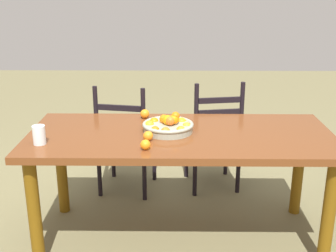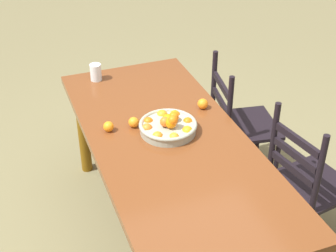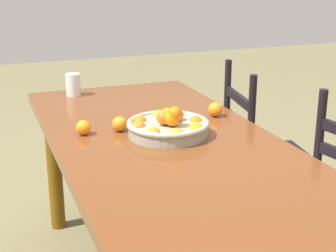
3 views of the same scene
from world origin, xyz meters
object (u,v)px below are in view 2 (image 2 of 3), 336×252
at_px(dining_table, 169,154).
at_px(fruit_bowl, 168,126).
at_px(orange_loose_0, 109,127).
at_px(orange_loose_2, 134,122).
at_px(orange_loose_1, 203,104).
at_px(drinking_glass, 96,72).
at_px(chair_by_cabinet, 239,125).
at_px(chair_near_window, 306,184).

distance_m(dining_table, fruit_bowl, 0.16).
distance_m(orange_loose_0, orange_loose_2, 0.15).
xyz_separation_m(dining_table, orange_loose_1, (-0.26, 0.32, 0.13)).
height_order(orange_loose_2, drinking_glass, drinking_glass).
bearing_deg(dining_table, chair_by_cabinet, 122.27).
distance_m(dining_table, drinking_glass, 0.91).
height_order(orange_loose_1, orange_loose_2, orange_loose_1).
bearing_deg(orange_loose_1, chair_by_cabinet, 116.34).
xyz_separation_m(chair_near_window, orange_loose_0, (-0.51, -1.07, 0.35)).
relative_size(orange_loose_0, drinking_glass, 0.52).
distance_m(dining_table, orange_loose_0, 0.39).
bearing_deg(chair_near_window, orange_loose_2, 52.15).
xyz_separation_m(chair_near_window, orange_loose_2, (-0.50, -0.92, 0.35)).
relative_size(dining_table, chair_near_window, 2.08).
xyz_separation_m(fruit_bowl, orange_loose_2, (-0.12, -0.17, -0.01)).
relative_size(orange_loose_0, orange_loose_1, 0.93).
bearing_deg(fruit_bowl, orange_loose_0, -112.00).
xyz_separation_m(dining_table, drinking_glass, (-0.87, -0.21, 0.15)).
xyz_separation_m(fruit_bowl, orange_loose_0, (-0.13, -0.32, -0.01)).
distance_m(chair_near_window, fruit_bowl, 0.91).
relative_size(dining_table, drinking_glass, 17.07).
bearing_deg(orange_loose_1, drinking_glass, -138.86).
bearing_deg(dining_table, orange_loose_2, -144.49).
bearing_deg(orange_loose_1, orange_loose_2, -83.88).
distance_m(chair_near_window, drinking_glass, 1.57).
relative_size(chair_by_cabinet, drinking_glass, 8.06).
relative_size(orange_loose_2, drinking_glass, 0.53).
xyz_separation_m(fruit_bowl, drinking_glass, (-0.78, -0.24, 0.02)).
distance_m(fruit_bowl, orange_loose_2, 0.21).
relative_size(dining_table, orange_loose_2, 31.92).
height_order(orange_loose_1, drinking_glass, drinking_glass).
distance_m(dining_table, chair_by_cabinet, 0.87).
bearing_deg(orange_loose_2, orange_loose_0, -92.84).
distance_m(orange_loose_2, drinking_glass, 0.67).
xyz_separation_m(orange_loose_0, orange_loose_2, (0.01, 0.15, 0.00)).
relative_size(dining_table, orange_loose_0, 32.56).
xyz_separation_m(chair_near_window, orange_loose_1, (-0.55, -0.45, 0.35)).
bearing_deg(orange_loose_1, chair_near_window, 39.35).
bearing_deg(drinking_glass, orange_loose_1, 41.14).
bearing_deg(orange_loose_2, chair_by_cabinet, 105.79).
bearing_deg(fruit_bowl, orange_loose_2, -125.63).
relative_size(chair_by_cabinet, orange_loose_0, 15.38).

